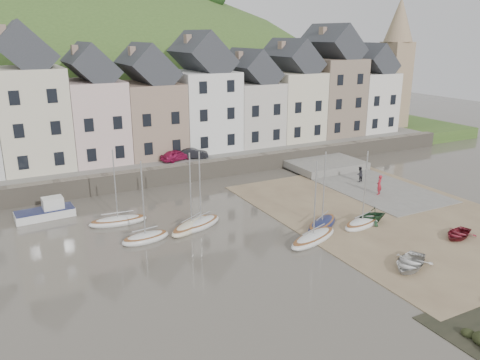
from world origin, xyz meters
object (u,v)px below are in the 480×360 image
sailboat_0 (118,221)px  car_right (193,153)px  rowboat_white (410,263)px  car_left (176,155)px  rowboat_red (458,234)px  person_dark (360,174)px  person_red (379,185)px  rowboat_green (372,215)px

sailboat_0 → car_right: sailboat_0 is taller
rowboat_white → car_left: car_left is taller
rowboat_red → rowboat_white: bearing=-91.4°
rowboat_red → person_dark: size_ratio=1.81×
rowboat_red → person_dark: 14.39m
rowboat_red → person_red: bearing=154.0°
person_red → rowboat_red: bearing=48.7°
rowboat_red → car_left: (-12.64, 25.50, 1.84)m
rowboat_red → rowboat_green: bearing=-162.0°
rowboat_white → car_left: size_ratio=0.98×
sailboat_0 → rowboat_green: size_ratio=2.57×
rowboat_red → person_red: person_red is taller
rowboat_white → rowboat_green: size_ratio=1.39×
rowboat_red → car_left: size_ratio=0.82×
sailboat_0 → rowboat_green: 20.41m
rowboat_white → car_right: (-3.89, 27.32, 1.74)m
rowboat_red → person_red: 10.34m
rowboat_white → person_dark: size_ratio=2.14×
rowboat_white → rowboat_red: rowboat_white is taller
rowboat_green → car_left: size_ratio=0.70×
person_red → person_dark: (1.07, 3.93, -0.13)m
person_dark → person_red: bearing=58.1°
person_red → car_left: bearing=-78.3°
sailboat_0 → person_dark: sailboat_0 is taller
person_dark → car_left: size_ratio=0.46×
rowboat_white → car_right: car_right is taller
sailboat_0 → car_left: bearing=50.2°
person_red → person_dark: size_ratio=1.17×
car_left → person_red: bearing=-154.0°
rowboat_white → car_right: size_ratio=1.02×
rowboat_white → person_dark: person_dark is taller
car_left → person_dark: bearing=-143.6°
person_dark → rowboat_green: bearing=37.4°
sailboat_0 → car_left: (9.08, 10.90, 1.93)m
car_right → rowboat_green: bearing=-141.9°
rowboat_white → person_red: 14.78m
car_left → car_right: car_left is taller
sailboat_0 → car_left: 14.32m
rowboat_green → person_dark: bearing=152.9°
sailboat_0 → rowboat_white: size_ratio=1.84×
rowboat_red → car_right: car_right is taller
rowboat_white → rowboat_green: rowboat_green is taller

